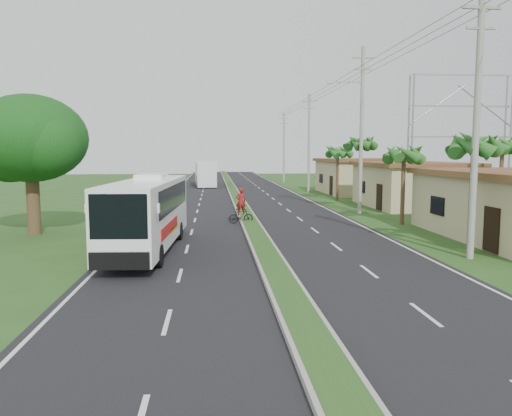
{
  "coord_description": "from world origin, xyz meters",
  "views": [
    {
      "loc": [
        -2.25,
        -17.81,
        4.42
      ],
      "look_at": [
        -0.23,
        5.82,
        1.8
      ],
      "focal_mm": 35.0,
      "sensor_mm": 36.0,
      "label": 1
    }
  ],
  "objects": [
    {
      "name": "coach_bus_far",
      "position": [
        -3.36,
        49.86,
        1.82
      ],
      "size": [
        3.07,
        11.17,
        3.22
      ],
      "rotation": [
        0.0,
        0.0,
        0.06
      ],
      "color": "white",
      "rests_on": "ground"
    },
    {
      "name": "palm_verge_b",
      "position": [
        9.4,
        12.0,
        4.36
      ],
      "size": [
        2.4,
        2.4,
        5.05
      ],
      "color": "#473321",
      "rests_on": "ground"
    },
    {
      "name": "coach_bus_main",
      "position": [
        -5.2,
        4.82,
        1.9
      ],
      "size": [
        2.85,
        10.78,
        3.45
      ],
      "rotation": [
        0.0,
        0.0,
        -0.06
      ],
      "color": "white",
      "rests_on": "ground"
    },
    {
      "name": "utility_pole_c",
      "position": [
        8.5,
        38.0,
        5.67
      ],
      "size": [
        1.6,
        0.28,
        11.0
      ],
      "color": "gray",
      "rests_on": "ground"
    },
    {
      "name": "billboard_lattice",
      "position": [
        22.0,
        30.0,
        6.82
      ],
      "size": [
        10.18,
        1.18,
        12.07
      ],
      "color": "gray",
      "rests_on": "ground"
    },
    {
      "name": "lane_edge_left",
      "position": [
        -6.7,
        20.0,
        0.0
      ],
      "size": [
        0.12,
        160.0,
        0.01
      ],
      "primitive_type": "cube",
      "color": "silver",
      "rests_on": "ground"
    },
    {
      "name": "shop_mid",
      "position": [
        14.0,
        22.0,
        1.86
      ],
      "size": [
        7.6,
        10.6,
        3.67
      ],
      "color": "tan",
      "rests_on": "ground"
    },
    {
      "name": "shade_tree",
      "position": [
        -12.11,
        10.02,
        5.03
      ],
      "size": [
        6.3,
        6.0,
        7.54
      ],
      "color": "#473321",
      "rests_on": "ground"
    },
    {
      "name": "palm_verge_c",
      "position": [
        8.8,
        19.0,
        5.12
      ],
      "size": [
        2.4,
        2.4,
        5.85
      ],
      "color": "#473321",
      "rests_on": "ground"
    },
    {
      "name": "median_strip",
      "position": [
        0.0,
        20.0,
        0.1
      ],
      "size": [
        1.2,
        160.0,
        0.18
      ],
      "color": "gray",
      "rests_on": "ground"
    },
    {
      "name": "ground",
      "position": [
        0.0,
        0.0,
        0.0
      ],
      "size": [
        180.0,
        180.0,
        0.0
      ],
      "primitive_type": "plane",
      "color": "#26481A",
      "rests_on": "ground"
    },
    {
      "name": "road_asphalt",
      "position": [
        0.0,
        20.0,
        0.01
      ],
      "size": [
        14.0,
        160.0,
        0.02
      ],
      "primitive_type": "cube",
      "color": "black",
      "rests_on": "ground"
    },
    {
      "name": "palm_verge_d",
      "position": [
        9.3,
        28.0,
        4.55
      ],
      "size": [
        2.4,
        2.4,
        5.25
      ],
      "color": "#473321",
      "rests_on": "ground"
    },
    {
      "name": "motorcyclist",
      "position": [
        -0.56,
        13.23,
        0.85
      ],
      "size": [
        1.58,
        0.63,
        2.25
      ],
      "rotation": [
        0.0,
        0.0,
        0.13
      ],
      "color": "black",
      "rests_on": "ground"
    },
    {
      "name": "palm_verge_a",
      "position": [
        9.0,
        3.0,
        4.74
      ],
      "size": [
        2.4,
        2.4,
        5.45
      ],
      "color": "#473321",
      "rests_on": "ground"
    },
    {
      "name": "utility_pole_a",
      "position": [
        8.5,
        2.0,
        5.67
      ],
      "size": [
        1.6,
        0.28,
        11.0
      ],
      "color": "gray",
      "rests_on": "ground"
    },
    {
      "name": "lane_edge_right",
      "position": [
        6.7,
        20.0,
        0.0
      ],
      "size": [
        0.12,
        160.0,
        0.01
      ],
      "primitive_type": "cube",
      "color": "silver",
      "rests_on": "ground"
    },
    {
      "name": "utility_pole_d",
      "position": [
        8.5,
        58.0,
        5.42
      ],
      "size": [
        1.6,
        0.28,
        10.5
      ],
      "color": "gray",
      "rests_on": "ground"
    },
    {
      "name": "utility_pole_b",
      "position": [
        8.47,
        18.0,
        6.26
      ],
      "size": [
        3.2,
        0.28,
        12.0
      ],
      "color": "gray",
      "rests_on": "ground"
    },
    {
      "name": "palm_behind_shop",
      "position": [
        17.5,
        15.0,
        4.93
      ],
      "size": [
        2.4,
        2.4,
        5.65
      ],
      "color": "#473321",
      "rests_on": "ground"
    },
    {
      "name": "shop_far",
      "position": [
        14.0,
        36.0,
        1.93
      ],
      "size": [
        8.6,
        11.6,
        3.82
      ],
      "color": "tan",
      "rests_on": "ground"
    }
  ]
}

